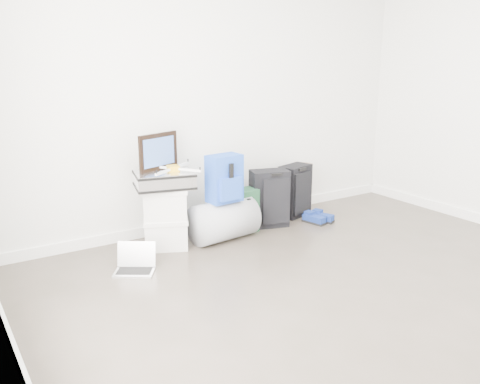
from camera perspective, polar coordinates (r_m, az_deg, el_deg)
ground at (r=3.56m, az=19.11°, el=-13.93°), size 5.00×5.00×0.00m
room_envelope at (r=3.15m, az=21.61°, el=14.87°), size 4.52×5.02×2.71m
boxes_stack at (r=4.59m, az=-8.35°, el=-2.84°), size 0.48×0.45×0.56m
briefcase at (r=4.49m, az=-8.51°, el=1.38°), size 0.57×0.47×0.14m
painting at (r=4.53m, az=-9.14°, el=4.50°), size 0.42×0.17×0.33m
drone at (r=4.49m, az=-7.53°, el=2.66°), size 0.47×0.47×0.05m
duffel_bag at (r=4.75m, az=-1.87°, el=-3.19°), size 0.65×0.44×0.38m
blue_backpack at (r=4.62m, az=-1.71°, el=1.42°), size 0.33×0.25×0.43m
large_suitcase at (r=5.11m, az=3.35°, el=-0.74°), size 0.42×0.33×0.58m
green_backpack at (r=4.93m, az=0.25°, el=-2.30°), size 0.32×0.25×0.43m
carry_on at (r=5.46m, az=6.24°, el=0.13°), size 0.40×0.32×0.56m
shoes at (r=5.34m, az=8.76°, el=-2.97°), size 0.28×0.26×0.08m
rolled_rug at (r=5.70m, az=7.21°, el=0.58°), size 0.17×0.17×0.53m
laptop at (r=4.21m, az=-11.67°, el=-7.95°), size 0.38×0.36×0.22m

